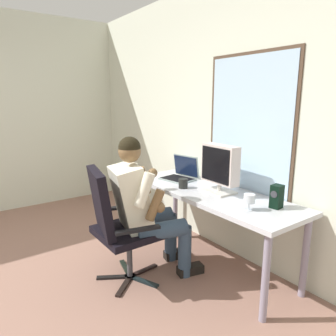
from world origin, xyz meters
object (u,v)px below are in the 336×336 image
object	(u,v)px
desk_speaker	(277,197)
person_seated	(145,205)
office_chair	(116,220)
crt_monitor	(220,166)
wine_glass	(249,199)
laptop	(181,173)
coffee_mug	(183,183)
desk	(209,199)

from	to	relation	value
desk_speaker	person_seated	bearing A→B (deg)	-139.10
office_chair	crt_monitor	xyz separation A→B (m)	(0.31, 0.91, 0.41)
wine_glass	desk_speaker	xyz separation A→B (m)	(0.09, 0.21, 0.01)
office_chair	crt_monitor	world-z (taller)	crt_monitor
desk_speaker	wine_glass	bearing A→B (deg)	-113.79
laptop	coffee_mug	bearing A→B (deg)	-35.30
crt_monitor	office_chair	bearing A→B (deg)	-109.00
office_chair	person_seated	world-z (taller)	person_seated
desk	laptop	xyz separation A→B (m)	(-0.51, 0.06, 0.14)
crt_monitor	coffee_mug	xyz separation A→B (m)	(-0.31, -0.18, -0.20)
office_chair	desk_speaker	size ratio (longest dim) A/B	5.41
office_chair	wine_glass	xyz separation A→B (m)	(0.78, 0.76, 0.24)
office_chair	person_seated	distance (m)	0.28
crt_monitor	wine_glass	xyz separation A→B (m)	(0.47, -0.14, -0.16)
crt_monitor	laptop	size ratio (longest dim) A/B	1.17
person_seated	wine_glass	size ratio (longest dim) A/B	9.91
desk	wine_glass	size ratio (longest dim) A/B	14.35
coffee_mug	desk	bearing A→B (deg)	31.89
laptop	coffee_mug	world-z (taller)	laptop
laptop	wine_glass	xyz separation A→B (m)	(1.06, -0.17, 0.02)
desk	laptop	size ratio (longest dim) A/B	4.86
desk_speaker	coffee_mug	xyz separation A→B (m)	(-0.87, -0.25, -0.05)
office_chair	desk	bearing A→B (deg)	75.41
person_seated	coffee_mug	distance (m)	0.48
office_chair	wine_glass	bearing A→B (deg)	44.23
crt_monitor	desk_speaker	size ratio (longest dim) A/B	2.35
laptop	desk_speaker	size ratio (longest dim) A/B	2.01
person_seated	office_chair	bearing A→B (deg)	-101.58
laptop	crt_monitor	bearing A→B (deg)	-2.45
office_chair	laptop	distance (m)	1.00
desk	office_chair	xyz separation A→B (m)	(-0.23, -0.87, -0.08)
desk	desk_speaker	xyz separation A→B (m)	(0.65, 0.11, 0.17)
laptop	wine_glass	distance (m)	1.08
crt_monitor	desk_speaker	distance (m)	0.59
crt_monitor	person_seated	bearing A→B (deg)	-111.85
wine_glass	coffee_mug	distance (m)	0.78
person_seated	coffee_mug	xyz separation A→B (m)	(-0.05, 0.47, 0.11)
person_seated	laptop	xyz separation A→B (m)	(-0.34, 0.67, 0.13)
wine_glass	coffee_mug	bearing A→B (deg)	-177.60
laptop	wine_glass	size ratio (longest dim) A/B	2.95
wine_glass	office_chair	bearing A→B (deg)	-135.77
office_chair	crt_monitor	bearing A→B (deg)	71.00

